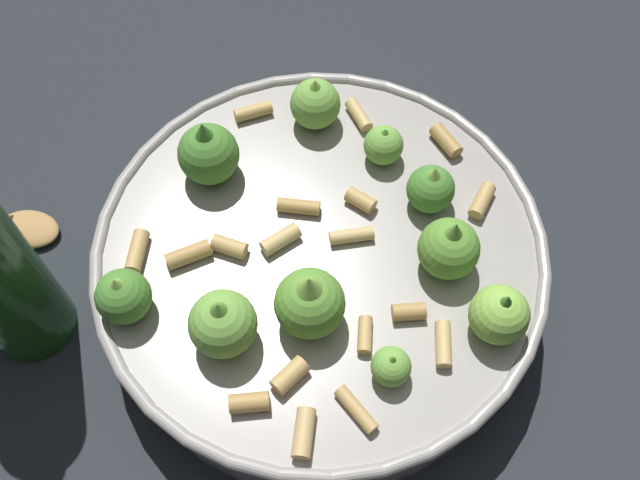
% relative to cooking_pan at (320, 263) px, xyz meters
% --- Properties ---
extents(ground_plane, '(2.40, 2.40, 0.00)m').
position_rel_cooking_pan_xyz_m(ground_plane, '(-0.00, -0.00, -0.04)').
color(ground_plane, '#23282D').
extents(cooking_pan, '(0.33, 0.33, 0.13)m').
position_rel_cooking_pan_xyz_m(cooking_pan, '(0.00, 0.00, 0.00)').
color(cooking_pan, '#9E9993').
rests_on(cooking_pan, ground).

